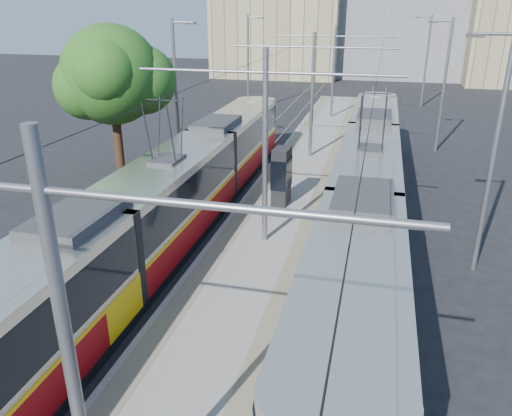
# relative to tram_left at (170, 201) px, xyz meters

# --- Properties ---
(ground) EXTENTS (160.00, 160.00, 0.00)m
(ground) POSITION_rel_tram_left_xyz_m (3.60, -7.55, -1.71)
(ground) COLOR black
(ground) RESTS_ON ground
(platform) EXTENTS (4.00, 50.00, 0.30)m
(platform) POSITION_rel_tram_left_xyz_m (3.60, 9.45, -1.56)
(platform) COLOR gray
(platform) RESTS_ON ground
(tactile_strip_left) EXTENTS (0.70, 50.00, 0.01)m
(tactile_strip_left) POSITION_rel_tram_left_xyz_m (2.15, 9.45, -1.40)
(tactile_strip_left) COLOR gray
(tactile_strip_left) RESTS_ON platform
(tactile_strip_right) EXTENTS (0.70, 50.00, 0.01)m
(tactile_strip_right) POSITION_rel_tram_left_xyz_m (5.05, 9.45, -1.40)
(tactile_strip_right) COLOR gray
(tactile_strip_right) RESTS_ON platform
(rails) EXTENTS (8.71, 70.00, 0.03)m
(rails) POSITION_rel_tram_left_xyz_m (3.60, 9.45, -1.69)
(rails) COLOR gray
(rails) RESTS_ON ground
(tram_left) EXTENTS (2.43, 29.16, 5.50)m
(tram_left) POSITION_rel_tram_left_xyz_m (0.00, 0.00, 0.00)
(tram_left) COLOR black
(tram_left) RESTS_ON ground
(tram_right) EXTENTS (2.43, 29.83, 5.50)m
(tram_right) POSITION_rel_tram_left_xyz_m (7.20, 3.34, 0.15)
(tram_right) COLOR black
(tram_right) RESTS_ON ground
(catenary) EXTENTS (9.20, 70.00, 7.00)m
(catenary) POSITION_rel_tram_left_xyz_m (3.60, 6.60, 2.82)
(catenary) COLOR slate
(catenary) RESTS_ON platform
(street_lamps) EXTENTS (15.18, 38.22, 8.00)m
(street_lamps) POSITION_rel_tram_left_xyz_m (3.60, 13.45, 2.47)
(street_lamps) COLOR slate
(street_lamps) RESTS_ON ground
(shelter) EXTENTS (0.77, 1.19, 2.56)m
(shelter) POSITION_rel_tram_left_xyz_m (3.46, 4.33, -0.07)
(shelter) COLOR black
(shelter) RESTS_ON platform
(tree) EXTENTS (5.42, 5.01, 7.87)m
(tree) POSITION_rel_tram_left_xyz_m (-5.34, 6.80, 3.62)
(tree) COLOR #382314
(tree) RESTS_ON ground
(building_left) EXTENTS (16.32, 12.24, 15.40)m
(building_left) POSITION_rel_tram_left_xyz_m (-6.40, 52.45, 6.00)
(building_left) COLOR tan
(building_left) RESTS_ON ground
(building_centre) EXTENTS (18.36, 14.28, 14.22)m
(building_centre) POSITION_rel_tram_left_xyz_m (9.60, 56.45, 5.41)
(building_centre) COLOR gray
(building_centre) RESTS_ON ground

